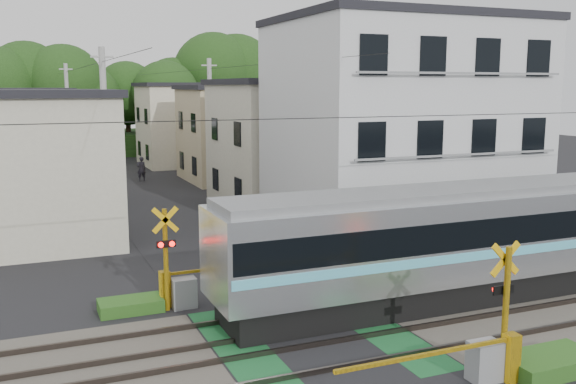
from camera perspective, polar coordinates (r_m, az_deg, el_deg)
name	(u,v)px	position (r m, az deg, el deg)	size (l,w,h in m)	color
ground	(313,339)	(16.95, 2.23, -12.93)	(120.00, 120.00, 0.00)	black
track_bed	(313,338)	(16.94, 2.23, -12.81)	(120.00, 120.00, 0.14)	#47423A
crossing_signal_near	(490,350)	(15.14, 17.53, -13.28)	(4.74, 0.65, 3.09)	#F3B50C
crossing_signal_far	(180,284)	(19.19, -9.55, -8.09)	(4.74, 0.65, 3.09)	#F3B50C
apartment_block	(400,128)	(28.18, 9.91, 5.64)	(10.20, 8.36, 9.30)	silver
houses_row	(141,138)	(40.84, -12.94, 4.69)	(22.07, 31.35, 6.80)	beige
tree_hill	(112,95)	(63.66, -15.42, 8.30)	(40.00, 12.24, 11.81)	#204216
catenary	(505,184)	(19.24, 18.70, 0.71)	(60.00, 5.04, 7.00)	#2D2D33
utility_poles	(126,128)	(37.71, -14.19, 5.54)	(7.90, 42.00, 8.00)	#A5A5A0
pedestrian	(141,169)	(44.83, -12.90, 2.01)	(0.61, 0.40, 1.69)	#2C2934
weed_patches	(374,324)	(17.58, 7.68, -11.53)	(10.25, 8.80, 0.40)	#2D5E1E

